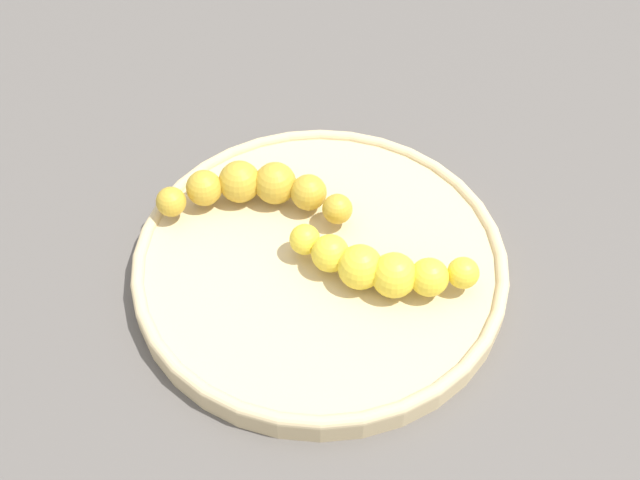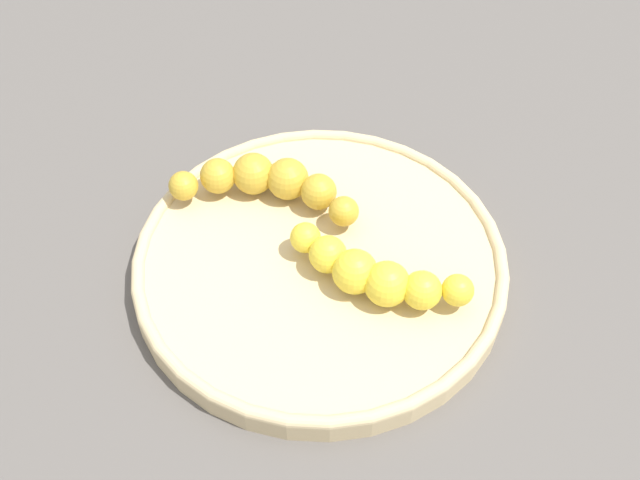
% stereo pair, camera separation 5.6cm
% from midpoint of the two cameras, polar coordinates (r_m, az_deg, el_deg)
% --- Properties ---
extents(ground_plane, '(2.40, 2.40, 0.00)m').
position_cam_midpoint_polar(ground_plane, '(0.59, -2.72, -2.54)').
color(ground_plane, '#56514C').
extents(fruit_bowl, '(0.29, 0.29, 0.02)m').
position_cam_midpoint_polar(fruit_bowl, '(0.58, -2.76, -1.81)').
color(fruit_bowl, '#D1B784').
rests_on(fruit_bowl, ground_plane).
extents(banana_spotted, '(0.06, 0.15, 0.03)m').
position_cam_midpoint_polar(banana_spotted, '(0.60, -7.47, 3.69)').
color(banana_spotted, gold).
rests_on(banana_spotted, fruit_bowl).
extents(banana_yellow, '(0.05, 0.14, 0.03)m').
position_cam_midpoint_polar(banana_yellow, '(0.55, 1.53, -2.15)').
color(banana_yellow, yellow).
rests_on(banana_yellow, fruit_bowl).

